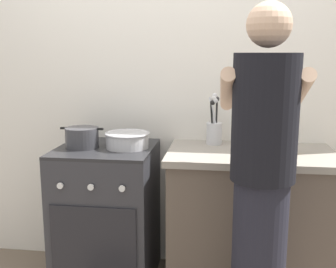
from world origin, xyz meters
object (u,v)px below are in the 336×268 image
(stove_range, at_px, (108,215))
(spice_bottle, at_px, (255,146))
(person, at_px, (262,187))
(oil_bottle, at_px, (291,137))
(pot, at_px, (82,138))
(mixing_bowl, at_px, (127,139))
(utensil_crock, at_px, (214,129))

(stove_range, xyz_separation_m, spice_bottle, (0.91, -0.06, 0.50))
(person, bearing_deg, oil_bottle, 68.40)
(oil_bottle, bearing_deg, pot, 179.72)
(stove_range, bearing_deg, person, -30.92)
(mixing_bowl, xyz_separation_m, spice_bottle, (0.77, -0.06, -0.01))
(mixing_bowl, distance_m, spice_bottle, 0.78)
(oil_bottle, relative_size, person, 0.14)
(pot, bearing_deg, mixing_bowl, 6.30)
(mixing_bowl, height_order, person, person)
(pot, height_order, oil_bottle, oil_bottle)
(mixing_bowl, bearing_deg, utensil_crock, 18.44)
(utensil_crock, bearing_deg, oil_bottle, -25.71)
(mixing_bowl, bearing_deg, oil_bottle, -2.17)
(pot, relative_size, person, 0.16)
(stove_range, bearing_deg, mixing_bowl, 1.23)
(utensil_crock, xyz_separation_m, person, (0.24, -0.73, -0.14))
(stove_range, bearing_deg, spice_bottle, -3.71)
(pot, distance_m, utensil_crock, 0.84)
(pot, bearing_deg, oil_bottle, -0.28)
(mixing_bowl, relative_size, oil_bottle, 1.15)
(mixing_bowl, relative_size, spice_bottle, 2.93)
(stove_range, distance_m, pot, 0.53)
(stove_range, distance_m, person, 1.14)
(stove_range, distance_m, spice_bottle, 1.04)
(utensil_crock, height_order, spice_bottle, utensil_crock)
(stove_range, relative_size, pot, 3.31)
(utensil_crock, xyz_separation_m, spice_bottle, (0.24, -0.24, -0.05))
(mixing_bowl, relative_size, person, 0.16)
(stove_range, height_order, spice_bottle, spice_bottle)
(stove_range, height_order, pot, pot)
(mixing_bowl, distance_m, utensil_crock, 0.56)
(pot, height_order, spice_bottle, pot)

